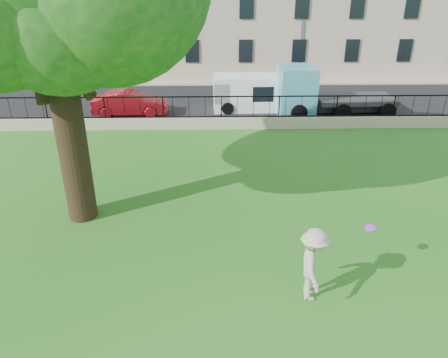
{
  "coord_description": "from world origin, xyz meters",
  "views": [
    {
      "loc": [
        -0.33,
        -9.88,
        7.63
      ],
      "look_at": [
        -0.04,
        3.5,
        1.14
      ],
      "focal_mm": 35.0,
      "sensor_mm": 36.0,
      "label": 1
    }
  ],
  "objects_px": {
    "blue_truck": "(335,91)",
    "man": "(313,265)",
    "frisbee": "(370,228)",
    "red_sedan": "(130,103)",
    "white_van": "(254,93)"
  },
  "relations": [
    {
      "from": "white_van",
      "to": "blue_truck",
      "type": "bearing_deg",
      "value": -14.37
    },
    {
      "from": "frisbee",
      "to": "red_sedan",
      "type": "distance_m",
      "value": 17.12
    },
    {
      "from": "frisbee",
      "to": "red_sedan",
      "type": "height_order",
      "value": "frisbee"
    },
    {
      "from": "man",
      "to": "frisbee",
      "type": "xyz_separation_m",
      "value": [
        1.64,
        0.91,
        0.47
      ]
    },
    {
      "from": "red_sedan",
      "to": "white_van",
      "type": "distance_m",
      "value": 7.23
    },
    {
      "from": "blue_truck",
      "to": "man",
      "type": "bearing_deg",
      "value": -108.04
    },
    {
      "from": "red_sedan",
      "to": "blue_truck",
      "type": "distance_m",
      "value": 11.67
    },
    {
      "from": "white_van",
      "to": "blue_truck",
      "type": "height_order",
      "value": "blue_truck"
    },
    {
      "from": "white_van",
      "to": "red_sedan",
      "type": "bearing_deg",
      "value": -173.88
    },
    {
      "from": "frisbee",
      "to": "blue_truck",
      "type": "relative_size",
      "value": 0.04
    },
    {
      "from": "frisbee",
      "to": "blue_truck",
      "type": "distance_m",
      "value": 14.88
    },
    {
      "from": "man",
      "to": "white_van",
      "type": "height_order",
      "value": "white_van"
    },
    {
      "from": "frisbee",
      "to": "blue_truck",
      "type": "height_order",
      "value": "blue_truck"
    },
    {
      "from": "red_sedan",
      "to": "white_van",
      "type": "xyz_separation_m",
      "value": [
        7.15,
        1.0,
        0.31
      ]
    },
    {
      "from": "red_sedan",
      "to": "man",
      "type": "bearing_deg",
      "value": -155.42
    }
  ]
}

